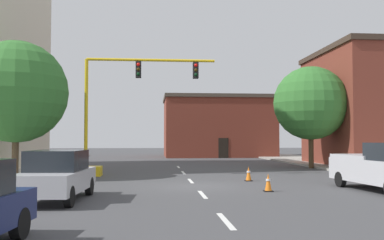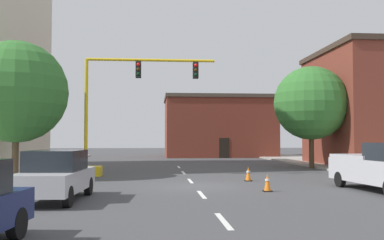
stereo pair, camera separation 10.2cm
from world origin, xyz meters
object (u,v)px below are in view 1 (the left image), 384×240
at_px(tree_left_near, 16,92).
at_px(traffic_cone_roadside_b, 268,183).
at_px(pickup_truck_silver, 384,167).
at_px(tree_right_mid, 311,103).
at_px(traffic_signal_gantry, 104,138).
at_px(sedan_silver_near_left, 57,175).
at_px(traffic_cone_roadside_a, 249,174).

height_order(tree_left_near, traffic_cone_roadside_b, tree_left_near).
height_order(tree_left_near, pickup_truck_silver, tree_left_near).
bearing_deg(tree_left_near, pickup_truck_silver, -23.24).
relative_size(tree_right_mid, tree_left_near, 1.00).
bearing_deg(traffic_signal_gantry, tree_left_near, -161.02).
height_order(traffic_signal_gantry, pickup_truck_silver, traffic_signal_gantry).
distance_m(traffic_signal_gantry, traffic_cone_roadside_b, 11.32).
distance_m(pickup_truck_silver, sedan_silver_near_left, 12.78).
bearing_deg(sedan_silver_near_left, pickup_truck_silver, 6.97).
relative_size(tree_right_mid, sedan_silver_near_left, 1.61).
relative_size(traffic_signal_gantry, traffic_cone_roadside_a, 11.31).
height_order(pickup_truck_silver, traffic_cone_roadside_b, pickup_truck_silver).
distance_m(traffic_signal_gantry, traffic_cone_roadside_a, 8.74).
xyz_separation_m(tree_left_near, sedan_silver_near_left, (4.01, -8.72, -3.77)).
bearing_deg(tree_left_near, traffic_cone_roadside_b, -29.28).
xyz_separation_m(pickup_truck_silver, traffic_cone_roadside_b, (-4.70, 0.44, -0.61)).
height_order(tree_left_near, sedan_silver_near_left, tree_left_near).
distance_m(tree_left_near, traffic_cone_roadside_b, 14.41).
height_order(traffic_signal_gantry, traffic_cone_roadside_a, traffic_signal_gantry).
bearing_deg(traffic_signal_gantry, tree_right_mid, 20.86).
bearing_deg(traffic_cone_roadside_b, tree_right_mid, 63.76).
distance_m(tree_right_mid, sedan_silver_near_left, 21.88).
height_order(pickup_truck_silver, traffic_cone_roadside_a, pickup_truck_silver).
bearing_deg(traffic_cone_roadside_a, tree_left_near, 169.40).
height_order(traffic_signal_gantry, traffic_cone_roadside_b, traffic_signal_gantry).
xyz_separation_m(sedan_silver_near_left, traffic_cone_roadside_a, (8.14, 6.45, -0.52)).
bearing_deg(tree_right_mid, pickup_truck_silver, -98.28).
bearing_deg(sedan_silver_near_left, traffic_cone_roadside_b, 14.00).
relative_size(sedan_silver_near_left, traffic_cone_roadside_b, 6.24).
xyz_separation_m(tree_right_mid, tree_left_near, (-18.76, -6.98, -0.06)).
bearing_deg(traffic_cone_roadside_a, traffic_cone_roadside_b, -91.93).
bearing_deg(tree_left_near, traffic_cone_roadside_a, -10.60).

